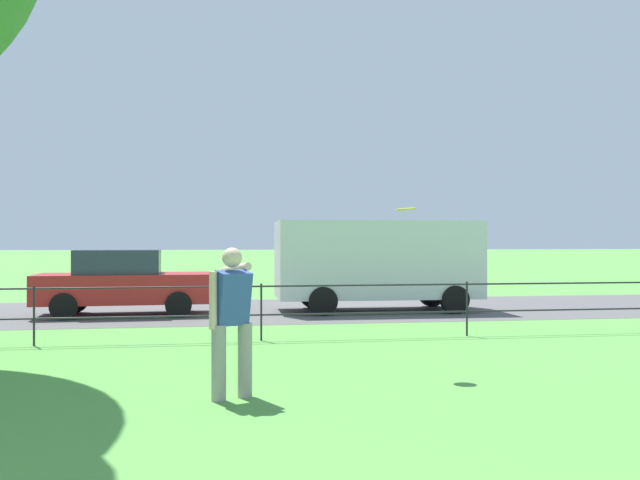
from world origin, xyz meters
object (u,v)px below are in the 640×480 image
Objects in this scene: person_thrower at (231,317)px; frisbee at (406,209)px; panel_van_center at (378,260)px; car_red_left at (124,282)px.

frisbee reaches higher than person_thrower.
frisbee is at bearing -101.22° from panel_van_center.
person_thrower is 4.47× the size of frisbee.
person_thrower is 0.33× the size of panel_van_center.
frisbee reaches higher than car_red_left.
person_thrower is 9.94m from panel_van_center.
person_thrower is 9.35m from car_red_left.
car_red_left is at bearing 103.87° from person_thrower.
car_red_left is (-2.24, 9.08, -0.12)m from person_thrower.
person_thrower reaches higher than car_red_left.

